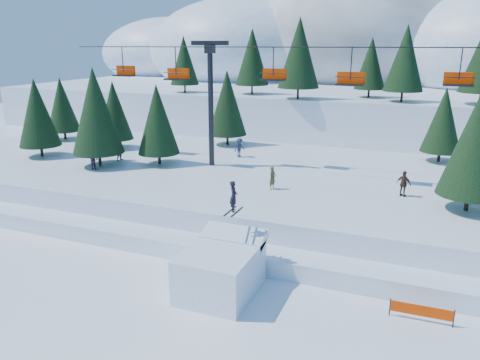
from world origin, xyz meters
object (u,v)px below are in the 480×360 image
at_px(jump_kicker, 221,269).
at_px(banner_far, 427,285).
at_px(chairlift, 335,89).
at_px(banner_near, 421,311).

xyz_separation_m(jump_kicker, banner_far, (10.03, 3.68, -0.77)).
height_order(chairlift, banner_near, chairlift).
bearing_deg(banner_near, jump_kicker, -174.63).
distance_m(jump_kicker, banner_far, 10.71).
distance_m(jump_kicker, chairlift, 17.48).
bearing_deg(banner_far, jump_kicker, -159.83).
bearing_deg(chairlift, banner_near, -63.35).
distance_m(chairlift, banner_near, 18.34).
relative_size(chairlift, banner_far, 17.69).
height_order(chairlift, banner_far, chairlift).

